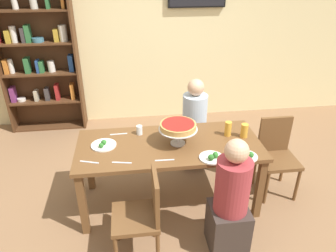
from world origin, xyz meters
The scene contains 20 objects.
ground_plane centered at (0.00, 0.00, 0.00)m, with size 12.00×12.00×0.00m, color #846042.
rear_partition centered at (0.00, 2.20, 1.40)m, with size 8.00×0.12×2.80m, color beige.
dining_table centered at (0.00, 0.00, 0.65)m, with size 1.86×0.81×0.74m.
bookshelf centered at (-1.63, 2.01, 1.13)m, with size 1.10×0.30×2.21m.
diner_far_right centered at (0.41, 0.71, 0.49)m, with size 0.34×0.34×1.15m.
diner_near_right centered at (0.45, -0.68, 0.49)m, with size 0.34×0.34×1.15m.
chair_near_left centered at (-0.31, -0.67, 0.49)m, with size 0.40×0.40×0.87m.
chair_head_east centered at (1.21, 0.07, 0.49)m, with size 0.40×0.40×0.87m.
deep_dish_pizza_stand centered at (0.09, -0.01, 0.93)m, with size 0.39×0.39×0.23m.
salad_plate_near_diner centered at (-0.66, 0.04, 0.76)m, with size 0.25×0.25×0.07m.
salad_plate_far_diner centered at (0.36, -0.32, 0.76)m, with size 0.23×0.23×0.07m.
salad_plate_spare centered at (0.68, -0.34, 0.76)m, with size 0.22×0.22×0.07m.
beer_glass_amber_tall centered at (0.63, 0.09, 0.82)m, with size 0.07×0.07×0.16m, color gold.
beer_glass_amber_short centered at (0.79, 0.04, 0.81)m, with size 0.07×0.07×0.15m, color gold.
water_glass_clear_near centered at (-0.29, 0.24, 0.79)m, with size 0.06×0.06×0.10m, color white.
cutlery_fork_near centered at (-0.77, -0.23, 0.74)m, with size 0.18×0.02×0.01m, color silver.
cutlery_knife_near centered at (0.10, 0.32, 0.74)m, with size 0.18×0.02×0.01m, color silver.
cutlery_fork_far centered at (-0.51, 0.26, 0.74)m, with size 0.18×0.02×0.01m, color silver.
cutlery_knife_far centered at (-0.48, -0.28, 0.74)m, with size 0.18×0.02×0.01m, color silver.
cutlery_spare_fork centered at (-0.08, -0.29, 0.74)m, with size 0.18×0.02×0.01m, color silver.
Camera 1 is at (-0.37, -2.72, 2.42)m, focal length 34.09 mm.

